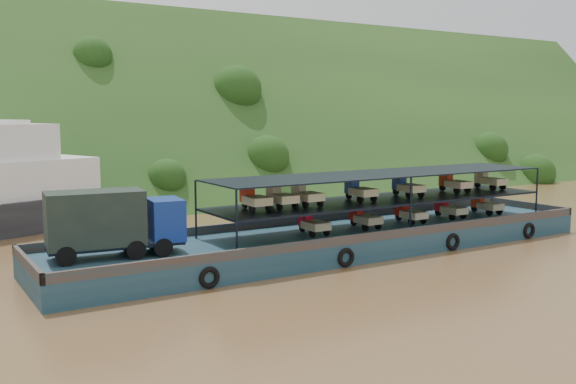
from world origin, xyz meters
TOP-DOWN VIEW (x-y plane):
  - ground at (0.00, 0.00)m, footprint 160.00×160.00m
  - hillside at (0.00, 36.00)m, footprint 140.00×39.60m
  - cargo_barge at (-2.15, -1.16)m, footprint 35.00×7.18m

SIDE VIEW (x-z plane):
  - ground at x=0.00m, z-range 0.00..0.00m
  - hillside at x=0.00m, z-range -19.80..19.80m
  - cargo_barge at x=-2.15m, z-range -1.14..3.40m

